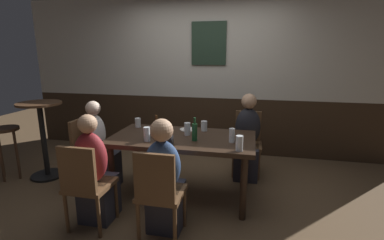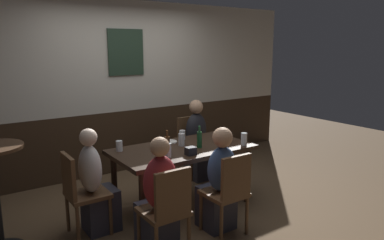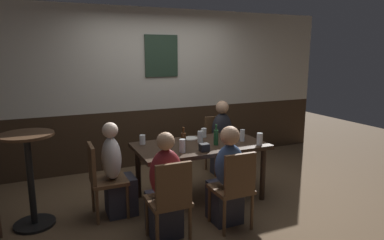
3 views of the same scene
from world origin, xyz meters
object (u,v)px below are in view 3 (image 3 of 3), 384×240
at_px(beer_glass_half, 182,147).
at_px(person_right_far, 223,143).
at_px(person_head_west, 117,177).
at_px(beer_glass_tall, 200,137).
at_px(highball_clear, 242,136).
at_px(tumbler_water, 142,140).
at_px(chair_mid_near, 234,186).
at_px(side_bar_table, 30,173).
at_px(pint_glass_amber, 260,140).
at_px(chair_right_far, 218,141).
at_px(chair_head_west, 102,176).
at_px(plate_white_large, 190,138).
at_px(pint_glass_pale, 204,133).
at_px(person_mid_near, 227,182).
at_px(beer_bottle_green, 216,137).
at_px(condiment_caddy, 204,147).
at_px(chair_left_near, 170,198).
at_px(beer_bottle_brown, 184,140).
at_px(person_left_near, 165,194).
at_px(dining_table, 200,150).

bearing_deg(beer_glass_half, person_right_far, 41.17).
height_order(person_head_west, beer_glass_tall, person_head_west).
distance_m(person_right_far, highball_clear, 0.86).
xyz_separation_m(highball_clear, tumbler_water, (-1.25, 0.38, -0.01)).
bearing_deg(person_right_far, beer_glass_half, -138.83).
bearing_deg(beer_glass_half, chair_mid_near, -61.01).
bearing_deg(side_bar_table, tumbler_water, 7.94).
distance_m(person_right_far, pint_glass_amber, 1.09).
bearing_deg(chair_right_far, chair_head_west, -156.46).
xyz_separation_m(pint_glass_amber, plate_white_large, (-0.67, 0.65, -0.06)).
bearing_deg(pint_glass_pale, tumbler_water, -179.04).
bearing_deg(person_mid_near, beer_bottle_green, 73.94).
bearing_deg(tumbler_water, pint_glass_amber, -25.47).
height_order(chair_head_west, highball_clear, highball_clear).
relative_size(person_right_far, condiment_caddy, 10.56).
xyz_separation_m(chair_left_near, person_mid_near, (0.73, 0.16, -0.02)).
relative_size(chair_head_west, pint_glass_amber, 5.65).
xyz_separation_m(chair_right_far, pint_glass_pale, (-0.53, -0.55, 0.30)).
height_order(person_right_far, person_mid_near, person_right_far).
height_order(chair_right_far, chair_head_west, same).
relative_size(person_mid_near, beer_bottle_brown, 4.21).
bearing_deg(beer_glass_half, pint_glass_amber, -6.10).
bearing_deg(person_head_west, tumbler_water, 35.87).
xyz_separation_m(person_left_near, beer_glass_tall, (0.77, 0.77, 0.33)).
relative_size(person_left_near, highball_clear, 7.23).
bearing_deg(tumbler_water, condiment_caddy, -45.38).
height_order(highball_clear, pint_glass_pale, highball_clear).
xyz_separation_m(chair_right_far, person_right_far, (-0.00, -0.16, -0.00)).
height_order(person_left_near, beer_bottle_green, person_left_near).
bearing_deg(pint_glass_pale, beer_glass_half, -134.84).
bearing_deg(beer_bottle_green, chair_left_near, -140.30).
distance_m(dining_table, pint_glass_pale, 0.39).
bearing_deg(pint_glass_pale, chair_right_far, 46.27).
height_order(person_mid_near, plate_white_large, person_mid_near).
height_order(person_right_far, highball_clear, person_right_far).
distance_m(chair_right_far, beer_glass_half, 1.57).
bearing_deg(dining_table, person_left_near, -136.31).
xyz_separation_m(beer_glass_half, tumbler_water, (-0.33, 0.53, -0.02)).
bearing_deg(chair_left_near, beer_glass_half, 58.13).
relative_size(beer_glass_tall, condiment_caddy, 1.36).
bearing_deg(chair_head_west, chair_mid_near, -34.64).
bearing_deg(beer_bottle_brown, condiment_caddy, -46.05).
relative_size(person_left_near, person_mid_near, 1.00).
bearing_deg(dining_table, chair_head_west, 180.00).
distance_m(beer_glass_half, beer_bottle_green, 0.53).
distance_m(pint_glass_pale, plate_white_large, 0.21).
height_order(chair_right_far, pint_glass_pale, chair_right_far).
relative_size(chair_left_near, chair_mid_near, 1.00).
relative_size(chair_mid_near, beer_bottle_green, 3.35).
relative_size(beer_bottle_green, plate_white_large, 1.28).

